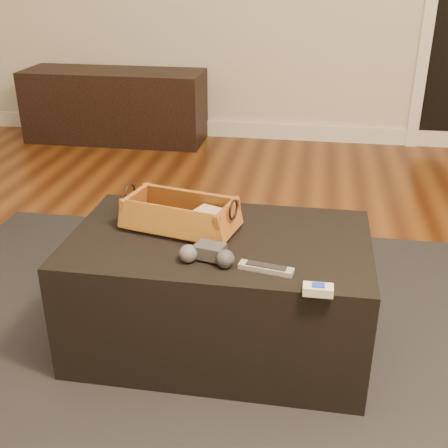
% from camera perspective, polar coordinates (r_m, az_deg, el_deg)
% --- Properties ---
extents(floor, '(5.00, 5.50, 0.01)m').
position_cam_1_polar(floor, '(1.99, 3.45, -14.54)').
color(floor, brown).
rests_on(floor, ground).
extents(baseboard, '(5.00, 0.04, 0.12)m').
position_cam_1_polar(baseboard, '(4.43, 7.45, 9.24)').
color(baseboard, white).
rests_on(baseboard, floor).
extents(door_jamb_left, '(0.08, 0.05, 2.05)m').
position_cam_1_polar(door_jamb_left, '(4.31, 20.33, 20.55)').
color(door_jamb_left, white).
rests_on(door_jamb_left, floor).
extents(media_cabinet, '(1.34, 0.45, 0.53)m').
position_cam_1_polar(media_cabinet, '(4.42, -10.98, 11.71)').
color(media_cabinet, black).
rests_on(media_cabinet, floor).
extents(area_rug, '(2.60, 2.00, 0.01)m').
position_cam_1_polar(area_rug, '(2.06, -0.70, -12.66)').
color(area_rug, black).
rests_on(area_rug, floor).
extents(ottoman, '(1.00, 0.60, 0.42)m').
position_cam_1_polar(ottoman, '(1.97, -0.48, -6.82)').
color(ottoman, black).
rests_on(ottoman, area_rug).
extents(tv_remote, '(0.21, 0.07, 0.02)m').
position_cam_1_polar(tv_remote, '(1.92, -5.15, 0.15)').
color(tv_remote, black).
rests_on(tv_remote, wicker_basket).
extents(cloth_bundle, '(0.13, 0.11, 0.06)m').
position_cam_1_polar(cloth_bundle, '(1.90, -1.29, 0.59)').
color(cloth_bundle, tan).
rests_on(cloth_bundle, wicker_basket).
extents(wicker_basket, '(0.42, 0.28, 0.14)m').
position_cam_1_polar(wicker_basket, '(1.92, -4.45, 0.81)').
color(wicker_basket, '#995222').
rests_on(wicker_basket, ottoman).
extents(game_controller, '(0.18, 0.11, 0.06)m').
position_cam_1_polar(game_controller, '(1.70, -1.66, -3.08)').
color(game_controller, '#323134').
rests_on(game_controller, ottoman).
extents(silver_remote, '(0.17, 0.07, 0.02)m').
position_cam_1_polar(silver_remote, '(1.67, 4.30, -4.49)').
color(silver_remote, '#9C9FA4').
rests_on(silver_remote, ottoman).
extents(cream_gadget, '(0.08, 0.04, 0.03)m').
position_cam_1_polar(cream_gadget, '(1.58, 9.53, -6.59)').
color(cream_gadget, beige).
rests_on(cream_gadget, ottoman).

